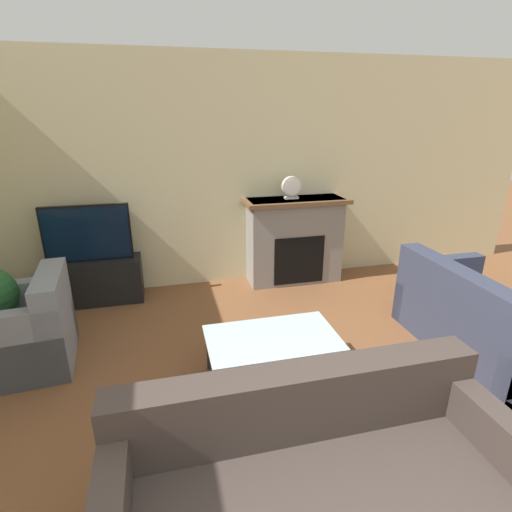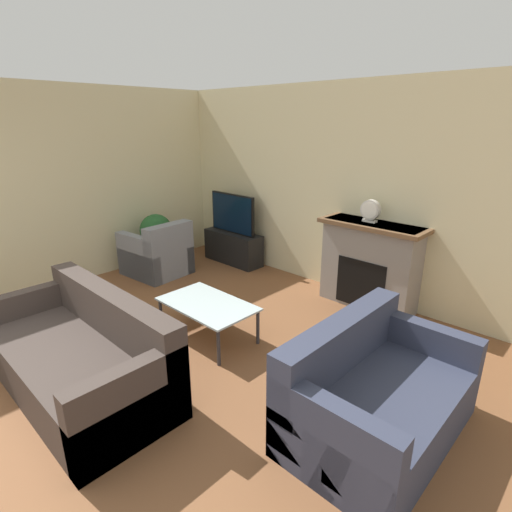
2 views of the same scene
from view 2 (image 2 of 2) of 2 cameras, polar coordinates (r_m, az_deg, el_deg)
wall_back at (r=5.51m, az=10.21°, el=9.37°), size 8.28×0.06×2.70m
wall_left at (r=6.20m, az=-23.89°, el=9.10°), size 0.06×7.32×2.70m
fireplace at (r=5.11m, az=15.95°, el=-0.97°), size 1.28×0.46×1.07m
tv_stand at (r=6.55m, az=-3.26°, el=1.25°), size 1.05×0.35×0.51m
tv at (r=6.40m, az=-3.37°, el=6.09°), size 0.92×0.06×0.63m
couch_sectional at (r=3.86m, az=-23.65°, el=-13.13°), size 2.01×0.91×0.82m
couch_loveseat at (r=3.24m, az=16.58°, el=-18.75°), size 0.92×1.48×0.82m
armchair_by_window at (r=6.20m, az=-13.86°, el=0.13°), size 0.92×0.85×0.82m
coffee_table at (r=4.27m, az=-6.96°, el=-7.14°), size 1.03×0.62×0.40m
potted_plant at (r=6.41m, az=-14.05°, el=3.19°), size 0.50×0.50×0.86m
mantel_clock at (r=4.96m, az=16.04°, el=6.25°), size 0.24×0.07×0.27m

